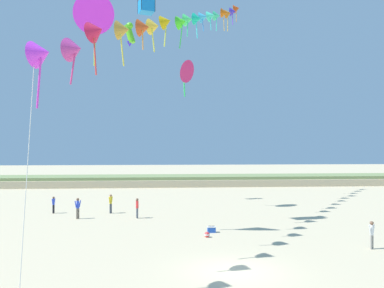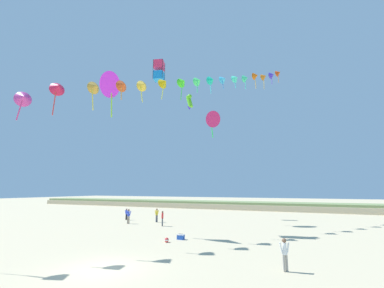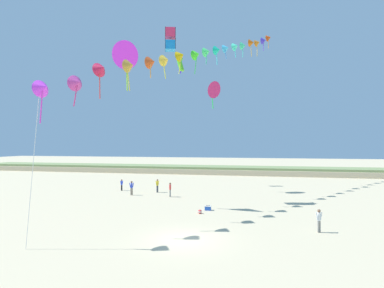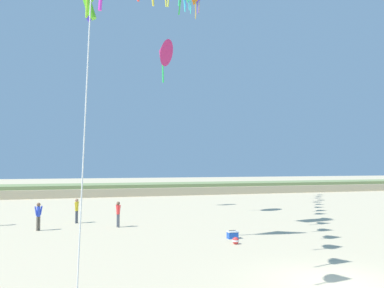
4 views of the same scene
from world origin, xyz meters
name	(u,v)px [view 1 (image 1 of 4)]	position (x,y,z in m)	size (l,w,h in m)	color
ground_plane	(234,271)	(0.00, 0.00, 0.00)	(240.00, 240.00, 0.00)	beige
dune_ridge	(182,180)	(0.00, 44.98, 0.75)	(120.00, 8.44, 1.52)	#BFAE8B
person_near_left	(111,202)	(-8.01, 17.97, 1.00)	(0.35, 0.57, 1.72)	#474C56
person_near_right	(78,207)	(-10.42, 15.30, 1.01)	(0.51, 0.48, 1.74)	#726656
person_mid_center	(137,207)	(-5.47, 15.16, 0.98)	(0.29, 0.58, 1.69)	#474C56
person_far_left	(372,233)	(8.88, 3.63, 0.95)	(0.53, 0.37, 1.64)	gray
person_far_right	(53,204)	(-13.19, 18.36, 0.88)	(0.23, 0.53, 1.52)	black
kite_banner_string	(190,20)	(-1.00, 15.46, 17.00)	(16.06, 38.10, 25.03)	#DD39F0
large_kite_mid_trail	(95,14)	(-7.99, 8.62, 15.10)	(2.80, 1.80, 5.01)	#E52EF1
large_kite_high_solo	(184,71)	(-1.18, 20.43, 13.52)	(2.41, 2.56, 3.73)	#D62565
large_kite_outer_drift	(130,33)	(-6.87, 25.43, 18.50)	(1.41, 0.99, 2.69)	#57C921
beach_cooler	(211,229)	(0.06, 9.01, 0.21)	(0.58, 0.41, 0.46)	blue
beach_ball	(207,235)	(-0.42, 7.50, 0.18)	(0.36, 0.36, 0.36)	red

